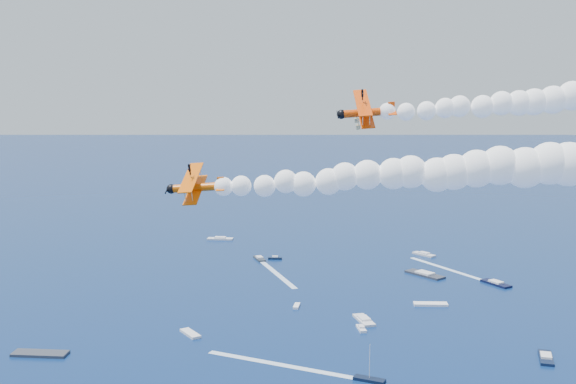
% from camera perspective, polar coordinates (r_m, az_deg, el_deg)
% --- Properties ---
extents(biplane_lead, '(12.01, 13.36, 9.27)m').
position_cam_1_polar(biplane_lead, '(101.94, 6.39, 6.37)').
color(biplane_lead, '#E04004').
extents(biplane_trail, '(10.29, 11.68, 7.97)m').
position_cam_1_polar(biplane_trail, '(88.44, -7.32, 0.37)').
color(biplane_trail, '#EC5B04').
extents(smoke_trail_trail, '(62.54, 44.96, 10.75)m').
position_cam_1_polar(smoke_trail_trail, '(86.86, 12.58, 1.63)').
color(smoke_trail_trail, white).
extents(spectator_boats, '(221.63, 172.15, 0.70)m').
position_cam_1_polar(spectator_boats, '(211.28, 10.23, -9.61)').
color(spectator_boats, black).
rests_on(spectator_boats, ground).
extents(boat_wakes, '(81.32, 120.48, 0.04)m').
position_cam_1_polar(boat_wakes, '(228.21, 4.36, -8.22)').
color(boat_wakes, white).
rests_on(boat_wakes, ground).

